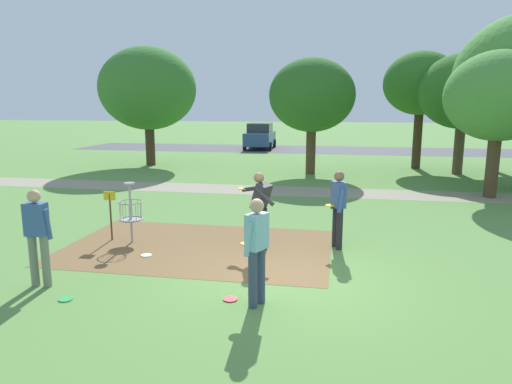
% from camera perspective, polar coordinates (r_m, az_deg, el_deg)
% --- Properties ---
extents(ground_plane, '(160.00, 160.00, 0.00)m').
position_cam_1_polar(ground_plane, '(8.41, 3.19, -10.84)').
color(ground_plane, '#5B8942').
extents(dirt_tee_pad, '(5.82, 3.72, 0.01)m').
position_cam_1_polar(dirt_tee_pad, '(10.28, -7.24, -6.81)').
color(dirt_tee_pad, brown).
rests_on(dirt_tee_pad, ground).
extents(disc_golf_basket, '(0.98, 0.58, 1.39)m').
position_cam_1_polar(disc_golf_basket, '(10.77, -15.66, -2.18)').
color(disc_golf_basket, '#9E9EA3').
rests_on(disc_golf_basket, ground).
extents(player_foreground_watching, '(0.45, 0.49, 1.71)m').
position_cam_1_polar(player_foreground_watching, '(7.07, 0.08, -6.74)').
color(player_foreground_watching, '#384260').
rests_on(player_foreground_watching, ground).
extents(player_throwing, '(0.45, 0.49, 1.71)m').
position_cam_1_polar(player_throwing, '(10.06, 10.21, -1.61)').
color(player_throwing, '#232328').
rests_on(player_throwing, ground).
extents(player_waiting_left, '(0.48, 0.41, 1.71)m').
position_cam_1_polar(player_waiting_left, '(8.64, -25.65, -4.57)').
color(player_waiting_left, slate).
rests_on(player_waiting_left, ground).
extents(player_waiting_right, '(0.92, 0.84, 1.71)m').
position_cam_1_polar(player_waiting_right, '(9.70, 0.58, -1.79)').
color(player_waiting_right, '#232328').
rests_on(player_waiting_right, ground).
extents(frisbee_near_basket, '(0.23, 0.23, 0.02)m').
position_cam_1_polar(frisbee_near_basket, '(9.90, -13.54, -7.69)').
color(frisbee_near_basket, white).
rests_on(frisbee_near_basket, ground).
extents(frisbee_by_tee, '(0.22, 0.22, 0.02)m').
position_cam_1_polar(frisbee_by_tee, '(8.18, -22.65, -12.25)').
color(frisbee_by_tee, green).
rests_on(frisbee_by_tee, ground).
extents(frisbee_mid_grass, '(0.24, 0.24, 0.02)m').
position_cam_1_polar(frisbee_mid_grass, '(7.60, -3.23, -13.21)').
color(frisbee_mid_grass, red).
rests_on(frisbee_mid_grass, ground).
extents(tree_near_left, '(3.92, 3.92, 5.38)m').
position_cam_1_polar(tree_near_left, '(22.67, 24.49, 11.33)').
color(tree_near_left, brown).
rests_on(tree_near_left, ground).
extents(tree_near_right, '(3.48, 3.48, 4.88)m').
position_cam_1_polar(tree_near_right, '(17.28, 28.09, 10.47)').
color(tree_near_right, '#4C3823').
rests_on(tree_near_right, ground).
extents(tree_mid_left, '(3.39, 3.39, 5.17)m').
position_cam_1_polar(tree_mid_left, '(24.71, 27.93, 10.95)').
color(tree_mid_left, '#4C3823').
rests_on(tree_mid_left, ground).
extents(tree_mid_center, '(4.92, 4.92, 6.03)m').
position_cam_1_polar(tree_mid_center, '(24.52, -13.36, 12.43)').
color(tree_mid_center, '#422D1E').
rests_on(tree_mid_center, ground).
extents(tree_far_left, '(3.57, 3.57, 5.66)m').
position_cam_1_polar(tree_far_left, '(23.96, 19.90, 12.57)').
color(tree_far_left, '#422D1E').
rests_on(tree_far_left, ground).
extents(tree_far_center, '(3.84, 3.84, 5.17)m').
position_cam_1_polar(tree_far_center, '(20.94, 7.01, 11.86)').
color(tree_far_center, '#4C3823').
rests_on(tree_far_center, ground).
extents(parking_lot_strip, '(36.00, 6.00, 0.01)m').
position_cam_1_polar(parking_lot_strip, '(32.79, 8.73, 5.24)').
color(parking_lot_strip, '#4C4C51').
rests_on(parking_lot_strip, ground).
extents(parked_car_leftmost, '(2.07, 4.25, 1.84)m').
position_cam_1_polar(parked_car_leftmost, '(33.14, 0.51, 7.01)').
color(parked_car_leftmost, '#2D4784').
rests_on(parked_car_leftmost, ground).
extents(gravel_path, '(40.00, 1.91, 0.00)m').
position_cam_1_polar(gravel_path, '(16.73, 6.95, 0.03)').
color(gravel_path, gray).
rests_on(gravel_path, ground).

